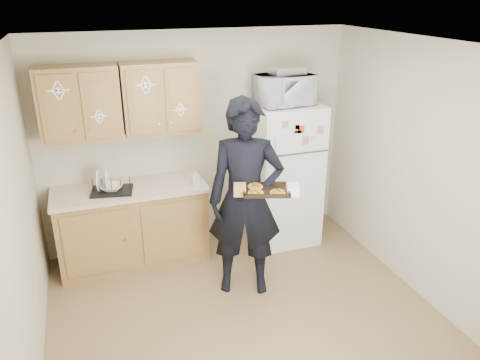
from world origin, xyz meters
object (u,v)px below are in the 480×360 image
at_px(person, 246,200).
at_px(dish_rack, 111,184).
at_px(baking_tray, 266,191).
at_px(refrigerator, 284,174).
at_px(microwave, 284,90).

height_order(person, dish_rack, person).
height_order(baking_tray, dish_rack, baking_tray).
distance_m(refrigerator, microwave, 1.02).
distance_m(person, microwave, 1.39).
relative_size(person, microwave, 3.31).
bearing_deg(microwave, baking_tray, -128.73).
bearing_deg(baking_tray, refrigerator, 77.58).
height_order(person, baking_tray, person).
height_order(refrigerator, dish_rack, refrigerator).
relative_size(person, dish_rack, 4.71).
bearing_deg(microwave, dish_rack, 169.90).
relative_size(refrigerator, microwave, 2.82).
distance_m(refrigerator, baking_tray, 1.37).
bearing_deg(dish_rack, refrigerator, -0.17).
relative_size(refrigerator, person, 0.85).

